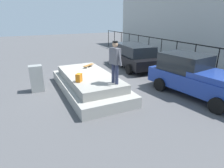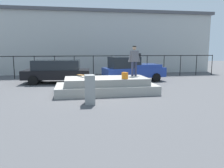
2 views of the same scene
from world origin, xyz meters
The scene contains 10 objects.
ground_plane centered at (0.00, 0.00, 0.00)m, with size 60.00×60.00×0.00m, color #4C4C4F.
concrete_ledge centered at (0.83, -0.32, 0.39)m, with size 5.43×2.48×0.86m.
skateboarder centered at (2.56, 0.22, 1.85)m, with size 0.79×0.34×1.72m.
skateboard centered at (-0.45, 0.13, 0.96)m, with size 0.60×0.76×0.12m.
backpack centered at (1.70, -1.05, 1.04)m, with size 0.28×0.20×0.35m, color orange.
car_black_hatchback_near centered at (-2.08, 4.02, 0.88)m, with size 4.77×2.53×1.63m.
car_blue_pickup_mid centered at (3.45, 3.89, 0.92)m, with size 4.79×2.47×1.84m.
utility_box centered at (-0.25, -2.60, 0.64)m, with size 0.44×0.60×1.29m, color gray.
fence_row centered at (0.00, 6.70, 1.25)m, with size 24.06×0.06×1.87m.
warehouse_building centered at (0.00, 13.55, 3.11)m, with size 27.27×8.73×6.19m.
Camera 2 is at (-0.99, -12.25, 2.40)m, focal length 35.64 mm.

